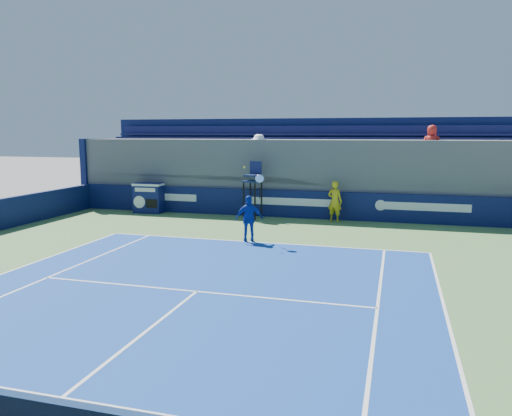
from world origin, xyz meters
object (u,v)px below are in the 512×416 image
(ball_person, at_px, (335,201))
(tennis_player, at_px, (249,218))
(umpire_chair, at_px, (253,184))
(match_clock, at_px, (149,197))

(ball_person, bearing_deg, tennis_player, 80.55)
(ball_person, relative_size, tennis_player, 0.66)
(umpire_chair, relative_size, tennis_player, 0.96)
(match_clock, bearing_deg, ball_person, -0.02)
(tennis_player, bearing_deg, ball_person, 63.57)
(umpire_chair, bearing_deg, ball_person, 3.09)
(umpire_chair, bearing_deg, match_clock, 177.85)
(match_clock, bearing_deg, tennis_player, -36.80)
(match_clock, xyz_separation_m, umpire_chair, (5.08, -0.19, 0.79))
(ball_person, xyz_separation_m, match_clock, (-8.57, 0.00, -0.12))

